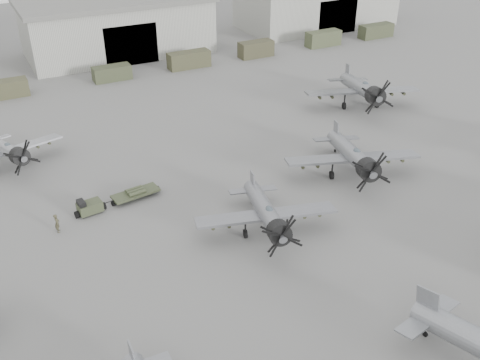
# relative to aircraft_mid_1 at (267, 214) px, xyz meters

# --- Properties ---
(ground) EXTENTS (220.00, 220.00, 0.00)m
(ground) POSITION_rel_aircraft_mid_1_xyz_m (4.00, -7.85, -2.10)
(ground) COLOR #5E5E5B
(ground) RESTS_ON ground
(hangar_center) EXTENTS (29.00, 14.80, 8.70)m
(hangar_center) POSITION_rel_aircraft_mid_1_xyz_m (4.00, 54.12, 2.27)
(hangar_center) COLOR #B2B3A7
(hangar_center) RESTS_ON ground
(hangar_right) EXTENTS (29.00, 14.80, 8.70)m
(hangar_right) POSITION_rel_aircraft_mid_1_xyz_m (42.00, 54.12, 2.27)
(hangar_right) COLOR #B2B3A7
(hangar_right) RESTS_ON ground
(support_truck_2) EXTENTS (5.29, 2.20, 2.20)m
(support_truck_2) POSITION_rel_aircraft_mid_1_xyz_m (-14.57, 42.15, -1.00)
(support_truck_2) COLOR #43432C
(support_truck_2) RESTS_ON ground
(support_truck_3) EXTENTS (5.28, 2.20, 2.01)m
(support_truck_3) POSITION_rel_aircraft_mid_1_xyz_m (-0.67, 42.15, -1.10)
(support_truck_3) COLOR #3B412A
(support_truck_3) RESTS_ON ground
(support_truck_4) EXTENTS (6.33, 2.20, 2.41)m
(support_truck_4) POSITION_rel_aircraft_mid_1_xyz_m (11.06, 42.15, -0.90)
(support_truck_4) COLOR #40402A
(support_truck_4) RESTS_ON ground
(support_truck_5) EXTENTS (5.52, 2.20, 2.46)m
(support_truck_5) POSITION_rel_aircraft_mid_1_xyz_m (22.50, 42.15, -0.87)
(support_truck_5) COLOR #3D3C28
(support_truck_5) RESTS_ON ground
(support_truck_6) EXTENTS (6.01, 2.20, 2.49)m
(support_truck_6) POSITION_rel_aircraft_mid_1_xyz_m (35.40, 42.15, -0.85)
(support_truck_6) COLOR #434A30
(support_truck_6) RESTS_ON ground
(support_truck_7) EXTENTS (6.32, 2.20, 2.31)m
(support_truck_7) POSITION_rel_aircraft_mid_1_xyz_m (46.70, 42.15, -0.95)
(support_truck_7) COLOR #3C422B
(support_truck_7) RESTS_ON ground
(aircraft_mid_1) EXTENTS (11.58, 10.43, 4.62)m
(aircraft_mid_1) POSITION_rel_aircraft_mid_1_xyz_m (0.00, 0.00, 0.00)
(aircraft_mid_1) COLOR gray
(aircraft_mid_1) RESTS_ON ground
(aircraft_mid_2) EXTENTS (12.79, 11.53, 5.15)m
(aircraft_mid_2) POSITION_rel_aircraft_mid_1_xyz_m (11.96, 4.30, 0.24)
(aircraft_mid_2) COLOR gray
(aircraft_mid_2) RESTS_ON ground
(aircraft_far_0) EXTENTS (11.16, 10.04, 4.44)m
(aircraft_far_0) POSITION_rel_aircraft_mid_1_xyz_m (-16.89, 21.62, -0.08)
(aircraft_far_0) COLOR #94979D
(aircraft_far_0) RESTS_ON ground
(aircraft_far_1) EXTENTS (13.89, 12.54, 5.61)m
(aircraft_far_1) POSITION_rel_aircraft_mid_1_xyz_m (23.73, 17.57, 0.45)
(aircraft_far_1) COLOR gray
(aircraft_far_1) RESTS_ON ground
(tug_trailer) EXTENTS (7.57, 2.33, 1.50)m
(tug_trailer) POSITION_rel_aircraft_mid_1_xyz_m (-10.26, 10.10, -1.54)
(tug_trailer) COLOR #39402A
(tug_trailer) RESTS_ON ground
(ground_crew) EXTENTS (0.53, 0.68, 1.66)m
(ground_crew) POSITION_rel_aircraft_mid_1_xyz_m (-14.90, 8.41, -1.27)
(ground_crew) COLOR #43402B
(ground_crew) RESTS_ON ground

